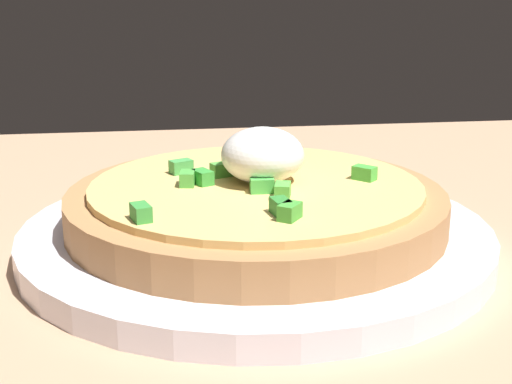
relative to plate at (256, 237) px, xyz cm
name	(u,v)px	position (x,y,z in cm)	size (l,w,h in cm)	color
dining_table	(408,345)	(-5.76, 10.17, -1.94)	(97.07, 88.76, 2.41)	tan
plate	(256,237)	(0.00, 0.00, 0.00)	(26.92, 26.92, 1.46)	white
pizza	(256,202)	(-0.02, -0.01, 2.11)	(21.55, 21.55, 5.64)	#B07C4B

